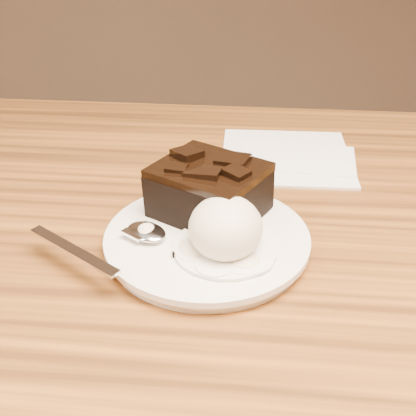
# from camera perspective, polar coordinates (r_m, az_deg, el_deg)

# --- Properties ---
(plate) EXTENTS (0.20, 0.20, 0.02)m
(plate) POSITION_cam_1_polar(r_m,az_deg,el_deg) (0.51, -0.10, -3.62)
(plate) COLOR white
(plate) RESTS_ON dining_table
(brownie) EXTENTS (0.13, 0.13, 0.05)m
(brownie) POSITION_cam_1_polar(r_m,az_deg,el_deg) (0.53, 0.15, 1.68)
(brownie) COLOR black
(brownie) RESTS_ON plate
(ice_cream_scoop) EXTENTS (0.07, 0.07, 0.06)m
(ice_cream_scoop) POSITION_cam_1_polar(r_m,az_deg,el_deg) (0.47, 1.92, -2.13)
(ice_cream_scoop) COLOR beige
(ice_cream_scoop) RESTS_ON plate
(melt_puddle) EXTENTS (0.10, 0.10, 0.00)m
(melt_puddle) POSITION_cam_1_polar(r_m,az_deg,el_deg) (0.49, 1.87, -4.38)
(melt_puddle) COLOR white
(melt_puddle) RESTS_ON plate
(spoon) EXTENTS (0.16, 0.12, 0.01)m
(spoon) POSITION_cam_1_polar(r_m,az_deg,el_deg) (0.50, -6.69, -2.73)
(spoon) COLOR silver
(spoon) RESTS_ON plate
(napkin) EXTENTS (0.17, 0.17, 0.01)m
(napkin) POSITION_cam_1_polar(r_m,az_deg,el_deg) (0.70, 8.44, 5.65)
(napkin) COLOR white
(napkin) RESTS_ON dining_table
(crumb_a) EXTENTS (0.01, 0.01, 0.00)m
(crumb_a) POSITION_cam_1_polar(r_m,az_deg,el_deg) (0.48, -3.52, -5.09)
(crumb_a) COLOR black
(crumb_a) RESTS_ON plate
(crumb_b) EXTENTS (0.01, 0.01, 0.00)m
(crumb_b) POSITION_cam_1_polar(r_m,az_deg,el_deg) (0.52, -0.75, -2.09)
(crumb_b) COLOR black
(crumb_b) RESTS_ON plate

